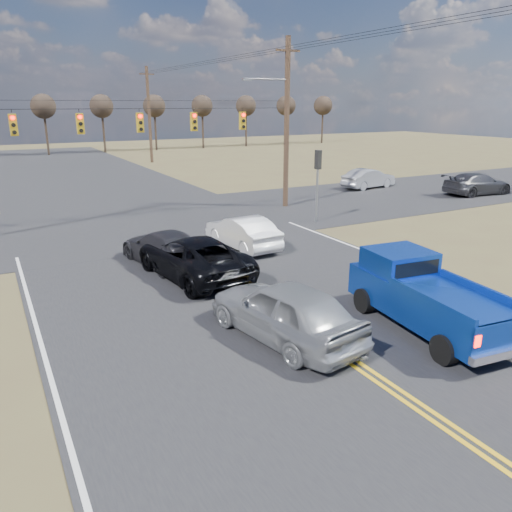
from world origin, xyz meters
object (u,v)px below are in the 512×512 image
pickup_truck (424,296)px  cross_car_east_far (477,184)px  silver_suv (285,311)px  cross_car_east_near (369,178)px  black_suv (193,257)px  white_car_queue (242,232)px  dgrey_car_queue (164,248)px

pickup_truck → cross_car_east_far: bearing=41.4°
silver_suv → cross_car_east_near: (19.16, 18.82, -0.10)m
silver_suv → black_suv: size_ratio=0.89×
silver_suv → cross_car_east_far: 27.34m
pickup_truck → cross_car_east_near: size_ratio=1.24×
pickup_truck → black_suv: bearing=125.8°
pickup_truck → silver_suv: pickup_truck is taller
cross_car_east_far → white_car_queue: bearing=105.6°
cross_car_east_near → cross_car_east_far: (4.93, -5.90, 0.03)m
black_suv → dgrey_car_queue: black_suv is taller
pickup_truck → dgrey_car_queue: (-4.66, 9.25, -0.27)m
cross_car_east_near → black_suv: bearing=115.5°
black_suv → white_car_queue: size_ratio=1.27×
black_suv → cross_car_east_near: black_suv is taller
pickup_truck → white_car_queue: pickup_truck is taller
silver_suv → black_suv: bearing=-97.2°
white_car_queue → silver_suv: bearing=66.2°
pickup_truck → white_car_queue: 10.03m
pickup_truck → cross_car_east_far: 24.68m
silver_suv → black_suv: silver_suv is taller
dgrey_car_queue → cross_car_east_far: size_ratio=0.92×
white_car_queue → cross_car_east_far: bearing=-172.7°
black_suv → cross_car_east_near: 23.23m
black_suv → cross_car_east_near: (19.43, 12.73, -0.03)m
pickup_truck → cross_car_east_near: 25.23m
cross_car_east_far → black_suv: bearing=109.9°
cross_car_east_near → cross_car_east_far: 7.69m
pickup_truck → white_car_queue: size_ratio=1.26×
pickup_truck → silver_suv: bearing=168.2°
silver_suv → dgrey_car_queue: (-0.76, 7.98, -0.13)m
black_suv → pickup_truck: bearing=112.5°
dgrey_car_queue → cross_car_east_far: 25.34m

